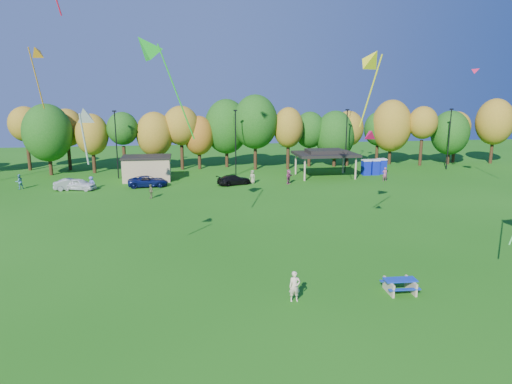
{
  "coord_description": "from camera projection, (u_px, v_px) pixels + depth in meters",
  "views": [
    {
      "loc": [
        -4.83,
        -22.88,
        11.39
      ],
      "look_at": [
        -0.38,
        6.0,
        5.0
      ],
      "focal_mm": 32.0,
      "sensor_mm": 36.0,
      "label": 1
    }
  ],
  "objects": [
    {
      "name": "car_c",
      "position": [
        148.0,
        181.0,
        56.23
      ],
      "size": [
        5.0,
        2.6,
        1.35
      ],
      "primitive_type": "imported",
      "rotation": [
        0.0,
        0.0,
        1.65
      ],
      "color": "#0E1956",
      "rests_on": "ground"
    },
    {
      "name": "car_b",
      "position": [
        71.0,
        184.0,
        54.53
      ],
      "size": [
        4.2,
        2.21,
        1.32
      ],
      "primitive_type": "imported",
      "rotation": [
        0.0,
        0.0,
        1.78
      ],
      "color": "#98999E",
      "rests_on": "ground"
    },
    {
      "name": "far_person_4",
      "position": [
        19.0,
        182.0,
        54.76
      ],
      "size": [
        1.11,
        1.1,
        1.81
      ],
      "primitive_type": "imported",
      "rotation": [
        0.0,
        0.0,
        3.88
      ],
      "color": "teal",
      "rests_on": "ground"
    },
    {
      "name": "pavilion",
      "position": [
        325.0,
        154.0,
        62.36
      ],
      "size": [
        8.2,
        6.2,
        3.77
      ],
      "color": "tan",
      "rests_on": "ground"
    },
    {
      "name": "picnic_table",
      "position": [
        400.0,
        285.0,
        26.48
      ],
      "size": [
        1.93,
        1.63,
        0.81
      ],
      "rotation": [
        0.0,
        0.0,
        -0.04
      ],
      "color": "tan",
      "rests_on": "ground"
    },
    {
      "name": "far_person_0",
      "position": [
        289.0,
        177.0,
        57.9
      ],
      "size": [
        1.43,
        1.73,
        1.86
      ],
      "primitive_type": "imported",
      "rotation": [
        0.0,
        0.0,
        0.97
      ],
      "color": "#AF4977",
      "rests_on": "ground"
    },
    {
      "name": "tree_line",
      "position": [
        211.0,
        130.0,
        67.77
      ],
      "size": [
        93.57,
        10.55,
        11.15
      ],
      "color": "black",
      "rests_on": "ground"
    },
    {
      "name": "far_person_1",
      "position": [
        385.0,
        174.0,
        59.74
      ],
      "size": [
        0.71,
        0.51,
        1.84
      ],
      "primitive_type": "imported",
      "rotation": [
        0.0,
        0.0,
        3.03
      ],
      "color": "#984767",
      "rests_on": "ground"
    },
    {
      "name": "kite_10",
      "position": [
        146.0,
        47.0,
        31.74
      ],
      "size": [
        4.66,
        2.42,
        7.66
      ],
      "color": "green"
    },
    {
      "name": "porta_potties",
      "position": [
        374.0,
        167.0,
        64.55
      ],
      "size": [
        3.75,
        1.79,
        2.18
      ],
      "color": "#0D1DAA",
      "rests_on": "ground"
    },
    {
      "name": "kite_0",
      "position": [
        85.0,
        114.0,
        25.13
      ],
      "size": [
        1.1,
        2.18,
        3.47
      ],
      "color": "silver"
    },
    {
      "name": "ground",
      "position": [
        279.0,
        303.0,
        25.24
      ],
      "size": [
        160.0,
        160.0,
        0.0
      ],
      "primitive_type": "plane",
      "color": "#19600F",
      "rests_on": "ground"
    },
    {
      "name": "lamp_posts",
      "position": [
        236.0,
        140.0,
        63.11
      ],
      "size": [
        64.5,
        0.25,
        9.09
      ],
      "color": "black",
      "rests_on": "ground"
    },
    {
      "name": "kite_3",
      "position": [
        371.0,
        134.0,
        32.44
      ],
      "size": [
        1.1,
        1.32,
        1.22
      ],
      "color": "#EB0D55"
    },
    {
      "name": "kite_1",
      "position": [
        477.0,
        70.0,
        52.33
      ],
      "size": [
        1.4,
        1.33,
        1.14
      ],
      "color": "#B9153A"
    },
    {
      "name": "car_a",
      "position": [
        79.0,
        184.0,
        54.31
      ],
      "size": [
        4.41,
        2.86,
        1.4
      ],
      "primitive_type": "imported",
      "rotation": [
        0.0,
        0.0,
        1.25
      ],
      "color": "white",
      "rests_on": "ground"
    },
    {
      "name": "kite_flyer",
      "position": [
        295.0,
        286.0,
        25.28
      ],
      "size": [
        0.64,
        0.43,
        1.73
      ],
      "primitive_type": "imported",
      "rotation": [
        0.0,
        0.0,
        -0.02
      ],
      "color": "beige",
      "rests_on": "ground"
    },
    {
      "name": "car_d",
      "position": [
        234.0,
        180.0,
        57.41
      ],
      "size": [
        4.69,
        3.14,
        1.26
      ],
      "primitive_type": "imported",
      "rotation": [
        0.0,
        0.0,
        1.92
      ],
      "color": "black",
      "rests_on": "ground"
    },
    {
      "name": "far_person_3",
      "position": [
        151.0,
        191.0,
        49.98
      ],
      "size": [
        0.77,
        1.0,
        1.58
      ],
      "primitive_type": "imported",
      "rotation": [
        0.0,
        0.0,
        5.19
      ],
      "color": "olive",
      "rests_on": "ground"
    },
    {
      "name": "far_person_5",
      "position": [
        91.0,
        183.0,
        54.89
      ],
      "size": [
        1.14,
        0.94,
        1.53
      ],
      "primitive_type": "imported",
      "rotation": [
        0.0,
        0.0,
        5.83
      ],
      "color": "#545CBA",
      "rests_on": "ground"
    },
    {
      "name": "kite_8",
      "position": [
        37.0,
        52.0,
        37.16
      ],
      "size": [
        1.27,
        3.17,
        5.34
      ],
      "color": "orange"
    },
    {
      "name": "far_person_2",
      "position": [
        252.0,
        177.0,
        58.25
      ],
      "size": [
        0.97,
        0.98,
        1.71
      ],
      "primitive_type": "imported",
      "rotation": [
        0.0,
        0.0,
        5.48
      ],
      "color": "#939C6B",
      "rests_on": "ground"
    },
    {
      "name": "utility_building",
      "position": [
        147.0,
        168.0,
        60.09
      ],
      "size": [
        6.3,
        4.3,
        3.25
      ],
      "color": "tan",
      "rests_on": "ground"
    },
    {
      "name": "kite_6",
      "position": [
        372.0,
        59.0,
        31.24
      ],
      "size": [
        2.09,
        3.42,
        5.59
      ],
      "color": "#F7F31A"
    }
  ]
}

